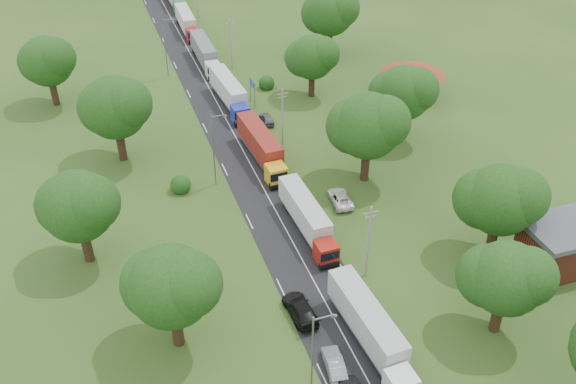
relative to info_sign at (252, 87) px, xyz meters
name	(u,v)px	position (x,y,z in m)	size (l,w,h in m)	color
ground	(295,246)	(-5.20, -35.00, -3.00)	(260.00, 260.00, 0.00)	#294517
road	(247,158)	(-5.20, -15.00, -3.00)	(8.00, 200.00, 0.04)	black
info_sign	(252,87)	(0.00, 0.00, 0.00)	(0.12, 3.10, 4.10)	slate
pole_1	(368,241)	(0.30, -42.00, 1.68)	(1.60, 0.24, 9.00)	gray
pole_2	(282,118)	(0.30, -14.00, 1.68)	(1.60, 0.24, 9.00)	gray
pole_3	(231,44)	(0.30, 14.00, 1.68)	(1.60, 0.24, 9.00)	gray
lamp_0	(314,356)	(-10.55, -55.00, 2.55)	(2.03, 0.22, 10.00)	slate
lamp_1	(214,147)	(-10.55, -20.00, 2.55)	(2.03, 0.22, 10.00)	slate
lamp_2	(166,45)	(-10.55, 15.00, 2.55)	(2.03, 0.22, 10.00)	slate
tree_2	(506,277)	(8.79, -52.86, 3.59)	(8.00, 8.00, 10.10)	#382616
tree_3	(500,199)	(14.79, -42.84, 4.22)	(8.80, 8.80, 11.07)	#382616
tree_4	(368,125)	(7.79, -24.83, 4.85)	(9.60, 9.60, 12.05)	#382616
tree_5	(403,92)	(16.79, -16.84, 4.22)	(8.80, 8.80, 11.07)	#382616
tree_6	(312,57)	(9.79, 0.14, 3.59)	(8.00, 8.00, 10.10)	#382616
tree_7	(330,12)	(18.79, 15.17, 4.85)	(9.60, 9.60, 12.05)	#382616
tree_10	(171,285)	(-20.21, -44.84, 4.22)	(8.80, 8.80, 11.07)	#382616
tree_11	(77,205)	(-27.21, -29.84, 4.22)	(8.80, 8.80, 11.07)	#382616
tree_12	(115,107)	(-21.21, -9.83, 4.85)	(9.60, 9.60, 12.05)	#382616
tree_13	(47,61)	(-29.21, 10.16, 4.22)	(8.80, 8.80, 11.07)	#382616
house_brick	(563,245)	(20.80, -47.00, -0.35)	(8.60, 6.60, 5.20)	maroon
house_cream	(412,75)	(24.80, -5.00, 0.64)	(10.08, 10.08, 5.80)	beige
truck_0	(371,329)	(-3.35, -50.90, -0.88)	(3.16, 14.46, 3.99)	white
truck_1	(307,217)	(-2.95, -32.86, -0.99)	(2.72, 13.73, 3.80)	#9D1912
truck_2	(262,146)	(-3.38, -16.28, -0.85)	(3.22, 14.69, 4.06)	gold
truck_3	(230,93)	(-3.41, 0.99, -0.85)	(3.27, 14.69, 4.06)	#1C2AAC
truck_4	(205,53)	(-3.57, 17.89, -0.91)	(2.49, 14.22, 3.94)	silver
truck_5	(187,22)	(-3.49, 34.58, -1.00)	(2.54, 13.63, 3.78)	#AD1A1C
car_lane_mid	(334,364)	(-7.56, -52.52, -2.30)	(1.50, 4.29, 1.41)	gray
car_lane_rear	(300,309)	(-8.20, -45.27, -2.20)	(2.26, 5.56, 1.61)	black
car_verge_near	(340,198)	(2.80, -28.91, -2.31)	(2.30, 4.99, 1.39)	white
car_verge_far	(267,119)	(0.30, -6.40, -2.32)	(1.60, 3.99, 1.36)	#4C4F53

